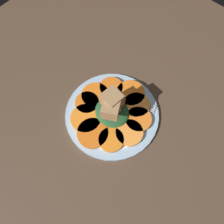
# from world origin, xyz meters

# --- Properties ---
(table_slab) EXTENTS (1.20, 1.20, 0.02)m
(table_slab) POSITION_xyz_m (0.00, 0.00, 0.01)
(table_slab) COLOR #4C3828
(table_slab) RESTS_ON ground
(plate) EXTENTS (0.27, 0.27, 0.01)m
(plate) POSITION_xyz_m (0.00, 0.00, 0.03)
(plate) COLOR #99B7D1
(plate) RESTS_ON table_slab
(carrot_slice_0) EXTENTS (0.08, 0.08, 0.01)m
(carrot_slice_0) POSITION_xyz_m (-0.07, -0.03, 0.04)
(carrot_slice_0) COLOR orange
(carrot_slice_0) RESTS_ON plate
(carrot_slice_1) EXTENTS (0.08, 0.08, 0.01)m
(carrot_slice_1) POSITION_xyz_m (-0.04, -0.07, 0.04)
(carrot_slice_1) COLOR orange
(carrot_slice_1) RESTS_ON plate
(carrot_slice_2) EXTENTS (0.09, 0.09, 0.01)m
(carrot_slice_2) POSITION_xyz_m (0.00, -0.08, 0.04)
(carrot_slice_2) COLOR orange
(carrot_slice_2) RESTS_ON plate
(carrot_slice_3) EXTENTS (0.07, 0.07, 0.01)m
(carrot_slice_3) POSITION_xyz_m (0.06, -0.06, 0.04)
(carrot_slice_3) COLOR orange
(carrot_slice_3) RESTS_ON plate
(carrot_slice_4) EXTENTS (0.08, 0.08, 0.01)m
(carrot_slice_4) POSITION_xyz_m (0.07, -0.01, 0.04)
(carrot_slice_4) COLOR orange
(carrot_slice_4) RESTS_ON plate
(carrot_slice_5) EXTENTS (0.07, 0.07, 0.01)m
(carrot_slice_5) POSITION_xyz_m (0.08, 0.02, 0.04)
(carrot_slice_5) COLOR orange
(carrot_slice_5) RESTS_ON plate
(carrot_slice_6) EXTENTS (0.09, 0.09, 0.01)m
(carrot_slice_6) POSITION_xyz_m (0.04, 0.06, 0.04)
(carrot_slice_6) COLOR orange
(carrot_slice_6) RESTS_ON plate
(carrot_slice_7) EXTENTS (0.09, 0.09, 0.01)m
(carrot_slice_7) POSITION_xyz_m (0.00, 0.08, 0.04)
(carrot_slice_7) COLOR orange
(carrot_slice_7) RESTS_ON plate
(carrot_slice_8) EXTENTS (0.07, 0.07, 0.01)m
(carrot_slice_8) POSITION_xyz_m (-0.05, 0.06, 0.04)
(carrot_slice_8) COLOR orange
(carrot_slice_8) RESTS_ON plate
(carrot_slice_9) EXTENTS (0.08, 0.08, 0.01)m
(carrot_slice_9) POSITION_xyz_m (-0.08, 0.01, 0.04)
(carrot_slice_9) COLOR orange
(carrot_slice_9) RESTS_ON plate
(center_pile) EXTENTS (0.10, 0.10, 0.11)m
(center_pile) POSITION_xyz_m (0.00, -0.00, 0.08)
(center_pile) COLOR #235128
(center_pile) RESTS_ON plate
(fork) EXTENTS (0.18, 0.07, 0.00)m
(fork) POSITION_xyz_m (-0.00, -0.07, 0.03)
(fork) COLOR silver
(fork) RESTS_ON plate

